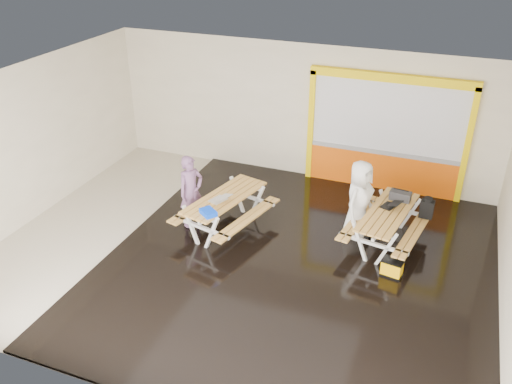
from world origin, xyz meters
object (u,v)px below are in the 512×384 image
at_px(backpack, 427,208).
at_px(fluke_bag, 392,268).
at_px(laptop_right, 391,205).
at_px(blue_pouch, 208,212).
at_px(toolbox, 400,196).
at_px(dark_case, 362,232).
at_px(picnic_table_right, 387,219).
at_px(person_right, 359,201).
at_px(person_left, 191,191).
at_px(picnic_table_left, 225,205).
at_px(laptop_left, 220,199).

distance_m(backpack, fluke_bag, 1.78).
relative_size(laptop_right, backpack, 1.01).
height_order(laptop_right, fluke_bag, laptop_right).
bearing_deg(blue_pouch, fluke_bag, 6.48).
bearing_deg(toolbox, dark_case, -148.24).
xyz_separation_m(picnic_table_right, laptop_right, (0.02, 0.18, 0.25)).
distance_m(person_right, backpack, 1.44).
height_order(blue_pouch, toolbox, toolbox).
distance_m(picnic_table_right, blue_pouch, 3.71).
xyz_separation_m(picnic_table_right, backpack, (0.73, 0.56, 0.13)).
bearing_deg(toolbox, person_left, -162.18).
bearing_deg(toolbox, blue_pouch, -149.61).
bearing_deg(dark_case, backpack, 17.99).
distance_m(person_left, backpack, 5.05).
xyz_separation_m(toolbox, dark_case, (-0.67, -0.42, -0.82)).
distance_m(person_right, laptop_right, 0.67).
height_order(backpack, fluke_bag, backpack).
bearing_deg(picnic_table_left, blue_pouch, -89.92).
bearing_deg(picnic_table_right, fluke_bag, -73.75).
bearing_deg(blue_pouch, picnic_table_left, 90.08).
height_order(person_left, dark_case, person_left).
distance_m(picnic_table_right, fluke_bag, 1.20).
bearing_deg(backpack, picnic_table_left, -163.12).
height_order(picnic_table_right, person_left, person_left).
height_order(backpack, dark_case, backpack).
distance_m(person_left, dark_case, 3.82).
xyz_separation_m(picnic_table_left, laptop_right, (3.40, 0.87, 0.23)).
relative_size(picnic_table_right, toolbox, 4.99).
xyz_separation_m(person_left, blue_pouch, (0.75, -0.70, 0.01)).
relative_size(backpack, fluke_bag, 1.06).
distance_m(laptop_left, dark_case, 3.17).
bearing_deg(dark_case, blue_pouch, -149.94).
height_order(blue_pouch, dark_case, blue_pouch).
distance_m(toolbox, backpack, 0.60).
relative_size(laptop_left, backpack, 1.08).
bearing_deg(picnic_table_right, blue_pouch, -156.10).
xyz_separation_m(picnic_table_right, laptop_left, (-3.39, -0.90, 0.27)).
relative_size(picnic_table_left, laptop_right, 5.16).
bearing_deg(person_right, picnic_table_right, -87.47).
bearing_deg(dark_case, picnic_table_right, -17.23).
height_order(picnic_table_left, laptop_right, laptop_right).
height_order(picnic_table_right, dark_case, picnic_table_right).
height_order(laptop_right, backpack, backpack).
height_order(person_left, blue_pouch, person_left).
xyz_separation_m(person_right, dark_case, (0.13, 0.02, -0.76)).
xyz_separation_m(person_left, dark_case, (3.61, 0.96, -0.78)).
distance_m(picnic_table_left, toolbox, 3.76).
distance_m(dark_case, fluke_bag, 1.49).
bearing_deg(blue_pouch, laptop_left, 90.99).
xyz_separation_m(backpack, fluke_bag, (-0.42, -1.64, -0.55)).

